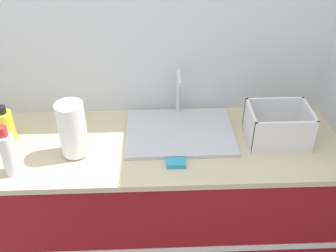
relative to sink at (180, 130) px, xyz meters
name	(u,v)px	position (x,y,z in m)	size (l,w,h in m)	color
wall_back	(157,39)	(-0.11, 0.26, 0.40)	(4.24, 0.06, 2.60)	silver
counter_cabinet	(160,204)	(-0.11, -0.07, -0.46)	(1.86, 0.64, 0.89)	maroon
sink	(180,130)	(0.00, 0.00, 0.00)	(0.55, 0.41, 0.28)	silver
paper_towel_roll	(72,129)	(-0.51, -0.15, 0.12)	(0.13, 0.13, 0.28)	#4C4C51
dish_rack	(278,128)	(0.48, -0.08, 0.05)	(0.30, 0.23, 0.18)	white
bottle_white_spray	(9,153)	(-0.78, -0.27, 0.09)	(0.07, 0.07, 0.25)	white
bottle_yellow	(5,125)	(-0.87, -0.02, 0.07)	(0.08, 0.08, 0.20)	yellow
sponge	(176,163)	(-0.03, -0.25, -0.01)	(0.09, 0.06, 0.02)	#3399BF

